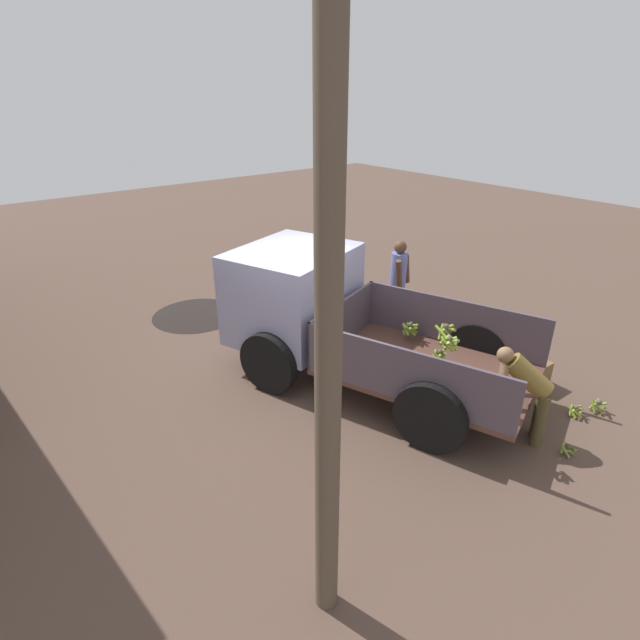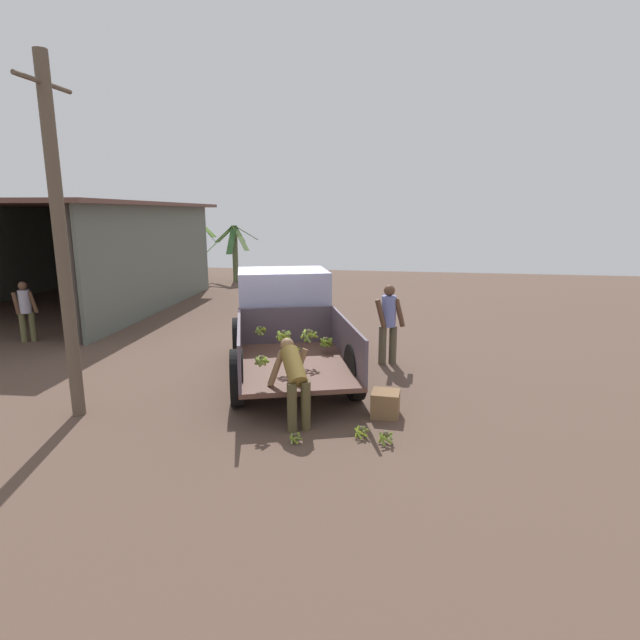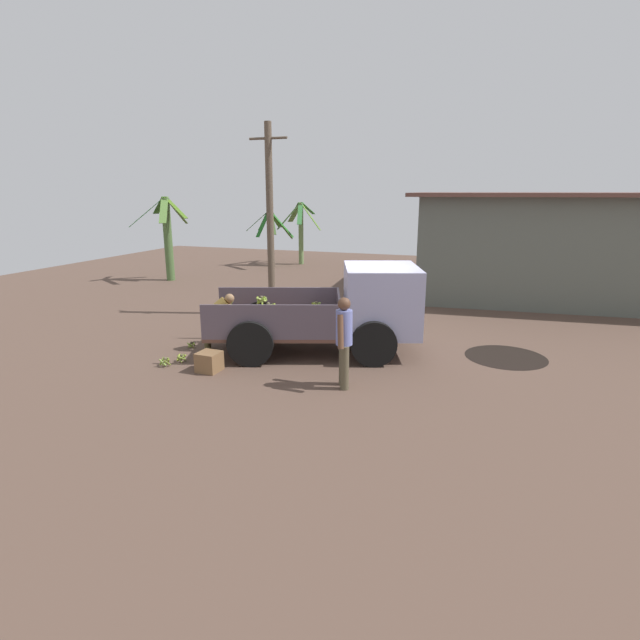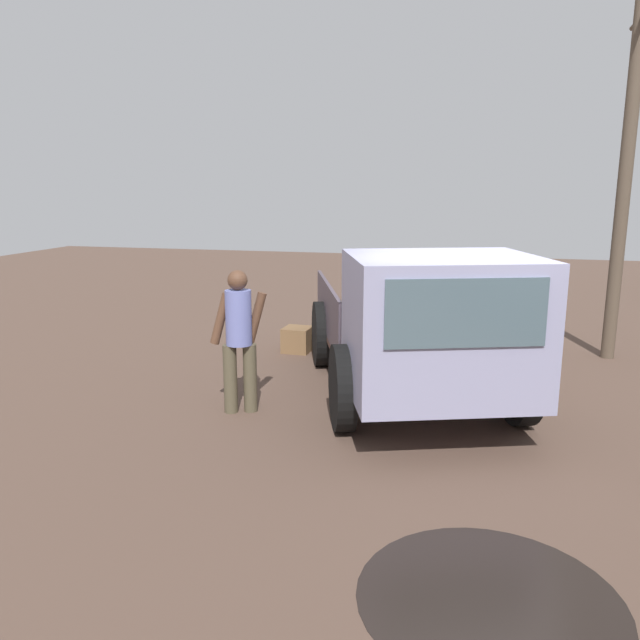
{
  "view_description": "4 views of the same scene",
  "coord_description": "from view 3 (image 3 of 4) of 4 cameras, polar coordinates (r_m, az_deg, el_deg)",
  "views": [
    {
      "loc": [
        -5.97,
        4.23,
        4.36
      ],
      "look_at": [
        -0.33,
        -0.3,
        0.97
      ],
      "focal_mm": 28.0,
      "sensor_mm": 36.0,
      "label": 1
    },
    {
      "loc": [
        -10.44,
        -3.05,
        3.25
      ],
      "look_at": [
        -2.1,
        -1.53,
        1.42
      ],
      "focal_mm": 28.0,
      "sensor_mm": 36.0,
      "label": 2
    },
    {
      "loc": [
        2.71,
        -11.2,
        3.64
      ],
      "look_at": [
        -0.79,
        -1.31,
        0.92
      ],
      "focal_mm": 28.0,
      "sensor_mm": 36.0,
      "label": 3
    },
    {
      "loc": [
        6.96,
        0.07,
        2.72
      ],
      "look_at": [
        -0.23,
        -1.72,
        1.12
      ],
      "focal_mm": 35.0,
      "sensor_mm": 36.0,
      "label": 4
    }
  ],
  "objects": [
    {
      "name": "ground",
      "position": [
        12.08,
        5.6,
        -3.07
      ],
      "size": [
        36.0,
        36.0,
        0.0
      ],
      "primitive_type": "plane",
      "color": "brown"
    },
    {
      "name": "mud_patch_0",
      "position": [
        12.05,
        20.45,
        -3.98
      ],
      "size": [
        1.8,
        1.8,
        0.01
      ],
      "primitive_type": "cylinder",
      "color": "black",
      "rests_on": "ground"
    },
    {
      "name": "cargo_truck",
      "position": [
        11.46,
        4.54,
        1.59
      ],
      "size": [
        5.1,
        3.41,
        2.0
      ],
      "rotation": [
        0.0,
        0.0,
        0.33
      ],
      "color": "brown",
      "rests_on": "ground"
    },
    {
      "name": "warehouse_shed",
      "position": [
        19.97,
        27.61,
        10.04
      ],
      "size": [
        11.0,
        8.29,
        3.59
      ],
      "rotation": [
        0.0,
        0.0,
        0.08
      ],
      "color": "#5A5F56",
      "rests_on": "ground"
    },
    {
      "name": "utility_pole",
      "position": [
        14.85,
        -5.72,
        11.27
      ],
      "size": [
        1.15,
        0.2,
        5.52
      ],
      "color": "brown",
      "rests_on": "ground"
    },
    {
      "name": "banana_palm_2",
      "position": [
        25.24,
        -5.69,
        9.63
      ],
      "size": [
        2.37,
        3.0,
        2.74
      ],
      "color": "#3D6633",
      "rests_on": "ground"
    },
    {
      "name": "banana_palm_3",
      "position": [
        21.77,
        -17.02,
        9.03
      ],
      "size": [
        2.31,
        1.97,
        3.43
      ],
      "color": "#496837",
      "rests_on": "ground"
    },
    {
      "name": "banana_palm_4",
      "position": [
        25.64,
        -2.21,
        10.16
      ],
      "size": [
        2.11,
        2.19,
        3.1
      ],
      "color": "#68854C",
      "rests_on": "ground"
    },
    {
      "name": "person_foreground_visitor",
      "position": [
        9.34,
        2.71,
        -2.1
      ],
      "size": [
        0.47,
        0.68,
        1.75
      ],
      "rotation": [
        0.0,
        0.0,
        3.54
      ],
      "color": "brown",
      "rests_on": "ground"
    },
    {
      "name": "person_worker_loading",
      "position": [
        11.91,
        -11.81,
        0.33
      ],
      "size": [
        0.84,
        0.79,
        1.32
      ],
      "rotation": [
        0.0,
        0.0,
        0.55
      ],
      "color": "#4C4226",
      "rests_on": "ground"
    },
    {
      "name": "person_bystander_near_shed",
      "position": [
        18.09,
        12.09,
        5.38
      ],
      "size": [
        0.43,
        0.52,
        1.56
      ],
      "rotation": [
        0.0,
        0.0,
        3.79
      ],
      "color": "brown",
      "rests_on": "ground"
    },
    {
      "name": "banana_bunch_on_ground_0",
      "position": [
        11.18,
        -17.28,
        -4.5
      ],
      "size": [
        0.22,
        0.22,
        0.21
      ],
      "color": "brown",
      "rests_on": "ground"
    },
    {
      "name": "banana_bunch_on_ground_1",
      "position": [
        12.29,
        -14.48,
        -2.72
      ],
      "size": [
        0.2,
        0.2,
        0.16
      ],
      "color": "#4C4532",
      "rests_on": "ground"
    },
    {
      "name": "banana_bunch_on_ground_2",
      "position": [
        11.38,
        -15.56,
        -4.14
      ],
      "size": [
        0.24,
        0.24,
        0.18
      ],
      "color": "brown",
      "rests_on": "ground"
    },
    {
      "name": "wooden_crate_0",
      "position": [
        10.63,
        -12.55,
        -4.67
      ],
      "size": [
        0.46,
        0.46,
        0.41
      ],
      "primitive_type": "cube",
      "rotation": [
        0.0,
        0.0,
        3.1
      ],
      "color": "brown",
      "rests_on": "ground"
    }
  ]
}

